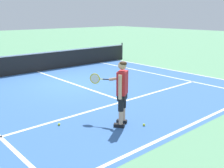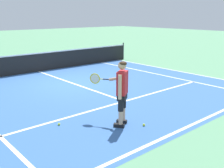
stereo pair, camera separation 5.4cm
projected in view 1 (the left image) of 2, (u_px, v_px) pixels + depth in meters
name	position (u px, v px, depth m)	size (l,w,h in m)	color
ground_plane	(70.00, 83.00, 11.44)	(80.00, 80.00, 0.00)	#609E70
court_inner_surface	(90.00, 90.00, 10.39)	(10.98, 9.41, 0.00)	#3866A8
line_baseline	(192.00, 124.00, 7.12)	(10.98, 0.10, 0.01)	white
line_service	(124.00, 101.00, 9.01)	(8.23, 0.10, 0.01)	white
line_centre_service	(72.00, 83.00, 11.34)	(0.10, 6.40, 0.01)	white
line_singles_right	(158.00, 74.00, 13.02)	(0.10, 9.01, 0.01)	white
line_doubles_right	(175.00, 71.00, 13.90)	(0.10, 9.01, 0.01)	white
tennis_net	(37.00, 62.00, 13.54)	(11.96, 0.08, 1.07)	#333338
tennis_player	(121.00, 89.00, 6.84)	(0.57, 1.22, 1.71)	black
tennis_ball_near_feet	(59.00, 124.00, 7.05)	(0.07, 0.07, 0.07)	#CCE02D
tennis_ball_by_baseline	(144.00, 125.00, 7.02)	(0.07, 0.07, 0.07)	#CCE02D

